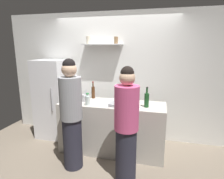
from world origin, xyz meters
name	(u,v)px	position (x,y,z in m)	size (l,w,h in m)	color
ground_plane	(98,166)	(0.00, 0.00, 0.00)	(5.28, 5.28, 0.00)	#726656
back_wall_assembly	(115,76)	(0.00, 1.25, 1.30)	(4.80, 0.32, 2.60)	white
refrigerator	(52,99)	(-1.28, 0.85, 0.83)	(0.62, 0.60, 1.65)	white
counter	(112,127)	(0.11, 0.53, 0.46)	(1.88, 0.63, 0.93)	#B7B2A8
baking_pan	(120,104)	(0.27, 0.41, 0.95)	(0.34, 0.24, 0.05)	gray
utensil_holder	(85,98)	(-0.40, 0.52, 0.99)	(0.12, 0.12, 0.23)	#B2B2B7
wine_bottle_amber_glass	(93,92)	(-0.33, 0.78, 1.05)	(0.07, 0.07, 0.33)	#472814
wine_bottle_green_glass	(147,100)	(0.72, 0.46, 1.06)	(0.08, 0.08, 0.34)	#19471E
wine_bottle_dark_glass	(69,96)	(-0.68, 0.45, 1.04)	(0.08, 0.08, 0.30)	black
wine_bottle_pale_glass	(125,95)	(0.29, 0.77, 1.04)	(0.07, 0.07, 0.30)	#B2BFB2
water_bottle_plastic	(88,100)	(-0.27, 0.33, 1.02)	(0.08, 0.08, 0.21)	silver
person_pink_top	(126,127)	(0.50, -0.19, 0.82)	(0.34, 0.34, 1.67)	#262633
person_grey_hoodie	(71,116)	(-0.38, -0.10, 0.87)	(0.34, 0.34, 1.75)	#262633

